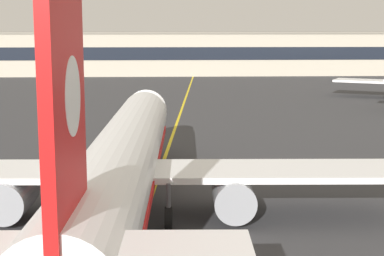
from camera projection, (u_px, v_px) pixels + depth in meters
The scene contains 4 objects.
taxiway_centreline at pixel (165, 158), 50.92m from camera, with size 0.30×180.00×0.01m, color yellow.
airliner_foreground at pixel (123, 162), 34.05m from camera, with size 32.15×41.49×11.65m.
safety_cone_by_nose_gear at pixel (154, 155), 50.80m from camera, with size 0.44×0.44×0.55m.
terminal_building at pixel (196, 53), 139.92m from camera, with size 158.81×12.40×9.73m.
Camera 1 is at (0.03, -19.88, 10.78)m, focal length 57.16 mm.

